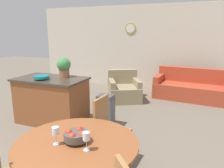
{
  "coord_description": "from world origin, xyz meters",
  "views": [
    {
      "loc": [
        1.53,
        -0.98,
        1.84
      ],
      "look_at": [
        0.13,
        2.53,
        0.94
      ],
      "focal_mm": 35.0,
      "sensor_mm": 36.0,
      "label": 1
    }
  ],
  "objects": [
    {
      "name": "armchair",
      "position": [
        -0.32,
        4.55,
        0.28
      ],
      "size": [
        1.14,
        1.18,
        0.8
      ],
      "rotation": [
        0.0,
        0.0,
        0.49
      ],
      "color": "#998966",
      "rests_on": "ground_plane"
    },
    {
      "name": "dining_table",
      "position": [
        0.43,
        0.78,
        0.57
      ],
      "size": [
        1.28,
        1.28,
        0.74
      ],
      "color": "brown",
      "rests_on": "ground_plane"
    },
    {
      "name": "couch",
      "position": [
        1.4,
        5.34,
        0.29
      ],
      "size": [
        2.03,
        1.04,
        0.84
      ],
      "rotation": [
        0.0,
        0.0,
        -0.09
      ],
      "color": "#B24228",
      "rests_on": "ground_plane"
    },
    {
      "name": "wall_back",
      "position": [
        -0.0,
        6.18,
        1.35
      ],
      "size": [
        8.0,
        0.09,
        2.7
      ],
      "color": "beige",
      "rests_on": "ground_plane"
    },
    {
      "name": "wine_glass_right",
      "position": [
        0.61,
        0.68,
        0.87
      ],
      "size": [
        0.07,
        0.07,
        0.19
      ],
      "color": "silver",
      "rests_on": "dining_table"
    },
    {
      "name": "fruit_bowl",
      "position": [
        0.43,
        0.78,
        0.81
      ],
      "size": [
        0.25,
        0.25,
        0.14
      ],
      "color": "#4C4742",
      "rests_on": "dining_table"
    },
    {
      "name": "trash_bin",
      "position": [
        -0.11,
        2.78,
        0.31
      ],
      "size": [
        0.31,
        0.27,
        0.63
      ],
      "color": "#56565B",
      "rests_on": "ground_plane"
    },
    {
      "name": "kitchen_island",
      "position": [
        -1.22,
        2.55,
        0.47
      ],
      "size": [
        1.41,
        0.84,
        0.93
      ],
      "color": "brown",
      "rests_on": "ground_plane"
    },
    {
      "name": "potted_plant",
      "position": [
        -1.02,
        2.75,
        1.15
      ],
      "size": [
        0.28,
        0.28,
        0.4
      ],
      "color": "#A36642",
      "rests_on": "kitchen_island"
    },
    {
      "name": "dining_chair_far_side",
      "position": [
        0.42,
        1.66,
        0.53
      ],
      "size": [
        0.45,
        0.45,
        0.95
      ],
      "rotation": [
        0.0,
        0.0,
        4.64
      ],
      "color": "#9E6B3D",
      "rests_on": "ground_plane"
    },
    {
      "name": "teal_bowl",
      "position": [
        -1.3,
        2.38,
        0.98
      ],
      "size": [
        0.3,
        0.3,
        0.08
      ],
      "color": "#147A7F",
      "rests_on": "kitchen_island"
    },
    {
      "name": "wine_glass_left",
      "position": [
        0.27,
        0.66,
        0.87
      ],
      "size": [
        0.07,
        0.07,
        0.19
      ],
      "color": "silver",
      "rests_on": "dining_table"
    }
  ]
}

